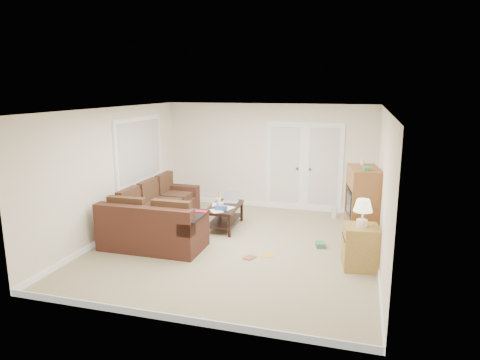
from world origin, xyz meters
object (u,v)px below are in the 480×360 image
(sectional_sofa, at_px, (156,218))
(coffee_table, at_px, (225,216))
(tv_armoire, at_px, (362,207))
(side_cabinet, at_px, (361,243))

(sectional_sofa, relative_size, coffee_table, 2.37)
(sectional_sofa, distance_m, tv_armoire, 3.94)
(tv_armoire, bearing_deg, sectional_sofa, 177.45)
(coffee_table, relative_size, side_cabinet, 1.03)
(coffee_table, distance_m, side_cabinet, 3.04)
(sectional_sofa, height_order, coffee_table, sectional_sofa)
(tv_armoire, xyz_separation_m, side_cabinet, (0.00, -1.01, -0.33))
(tv_armoire, distance_m, side_cabinet, 1.06)
(tv_armoire, bearing_deg, side_cabinet, -99.30)
(coffee_table, bearing_deg, sectional_sofa, -148.35)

